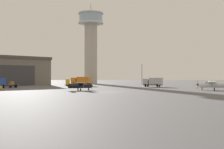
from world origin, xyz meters
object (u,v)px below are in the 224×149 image
(airplane_white, at_px, (214,84))
(truck_flatbed_blue, at_px, (4,83))
(light_post_west, at_px, (142,72))
(truck_box_silver, at_px, (153,82))
(airplane_black, at_px, (80,85))
(truck_box_orange, at_px, (81,81))
(control_tower, at_px, (91,40))

(airplane_white, relative_size, truck_flatbed_blue, 1.49)
(light_post_west, bearing_deg, airplane_white, -76.70)
(truck_box_silver, relative_size, truck_flatbed_blue, 0.90)
(airplane_black, distance_m, truck_flatbed_blue, 26.48)
(airplane_black, relative_size, truck_box_silver, 1.36)
(truck_box_orange, bearing_deg, truck_flatbed_blue, 58.70)
(airplane_white, bearing_deg, control_tower, -44.59)
(truck_box_orange, height_order, light_post_west, light_post_west)
(airplane_black, height_order, airplane_white, airplane_white)
(control_tower, distance_m, truck_box_orange, 36.96)
(truck_box_silver, bearing_deg, light_post_west, -61.02)
(truck_box_orange, bearing_deg, airplane_black, 113.00)
(airplane_black, distance_m, truck_box_silver, 29.95)
(control_tower, xyz_separation_m, truck_box_orange, (-1.88, -32.39, -17.70))
(airplane_white, distance_m, truck_box_silver, 24.11)
(airplane_black, relative_size, truck_box_orange, 1.23)
(control_tower, xyz_separation_m, light_post_west, (20.22, -19.51, -14.56))
(truck_flatbed_blue, bearing_deg, airplane_white, 107.33)
(control_tower, bearing_deg, truck_flatbed_blue, -114.26)
(light_post_west, bearing_deg, airplane_black, -114.68)
(truck_box_orange, bearing_deg, control_tower, -73.79)
(truck_box_orange, distance_m, truck_flatbed_blue, 25.91)
(airplane_white, height_order, light_post_west, light_post_west)
(airplane_white, relative_size, truck_box_orange, 1.49)
(control_tower, xyz_separation_m, airplane_black, (-0.00, -63.54, -18.24))
(airplane_black, bearing_deg, airplane_white, -23.79)
(truck_flatbed_blue, bearing_deg, truck_box_orange, 162.36)
(truck_flatbed_blue, xyz_separation_m, light_post_west, (42.20, 29.24, 3.52))
(airplane_black, xyz_separation_m, truck_flatbed_blue, (-21.97, 14.79, 0.16))
(control_tower, distance_m, airplane_white, 72.97)
(airplane_black, bearing_deg, truck_flatbed_blue, 122.61)
(truck_box_silver, bearing_deg, truck_flatbed_blue, 37.25)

